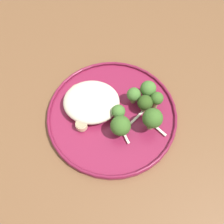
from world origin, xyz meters
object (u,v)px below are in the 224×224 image
Objects in this scene: seared_scallop_rear_pale at (87,93)px; broccoli_floret_rear_charred at (148,89)px; seared_scallop_large_seared at (82,124)px; seared_scallop_tiny_bay at (78,91)px; broccoli_floret_right_tilted at (121,126)px; seared_scallop_center_golden at (102,108)px; seared_scallop_on_noodles at (93,104)px; broccoli_floret_beside_noodles at (145,103)px; broccoli_floret_small_sprig at (152,119)px; broccoli_floret_center_pile at (134,95)px; broccoli_floret_near_rim at (118,112)px; seared_scallop_tilted_round at (104,97)px; broccoli_floret_tall_stalk at (157,99)px; dinner_plate at (112,114)px; seared_scallop_left_edge at (81,107)px.

broccoli_floret_rear_charred is (0.14, 0.00, 0.02)m from seared_scallop_rear_pale.
seared_scallop_large_seared reaches higher than seared_scallop_rear_pale.
seared_scallop_tiny_bay is 0.14m from broccoli_floret_right_tilted.
seared_scallop_tiny_bay is (-0.06, 0.04, -0.00)m from seared_scallop_center_golden.
seared_scallop_on_noodles is 0.12m from broccoli_floret_beside_noodles.
broccoli_floret_beside_noodles is (-0.01, 0.04, -0.01)m from broccoli_floret_small_sprig.
broccoli_floret_center_pile is (0.09, 0.02, 0.02)m from seared_scallop_on_noodles.
seared_scallop_large_seared is 0.08m from broccoli_floret_near_rim.
broccoli_floret_rear_charred is (0.01, 0.03, 0.00)m from broccoli_floret_beside_noodles.
broccoli_floret_rear_charred reaches higher than seared_scallop_on_noodles.
seared_scallop_tilted_round is 0.09m from broccoli_floret_beside_noodles.
broccoli_floret_tall_stalk reaches higher than seared_scallop_tilted_round.
broccoli_floret_tall_stalk is at bearing 41.50° from broccoli_floret_right_tilted.
broccoli_floret_rear_charred reaches higher than seared_scallop_rear_pale.
broccoli_floret_center_pile is (0.07, 0.03, 0.02)m from seared_scallop_center_golden.
seared_scallop_tiny_bay is 0.58× the size of broccoli_floret_right_tilted.
seared_scallop_rear_pale is 0.44× the size of broccoli_floret_right_tilted.
dinner_plate is 0.04m from broccoli_floret_near_rim.
seared_scallop_tilted_round reaches higher than seared_scallop_on_noodles.
seared_scallop_left_edge is at bearing 166.48° from broccoli_floret_small_sprig.
broccoli_floret_center_pile is (0.11, -0.01, 0.02)m from seared_scallop_rear_pale.
dinner_plate is 0.10m from seared_scallop_tiny_bay.
seared_scallop_tiny_bay reaches higher than seared_scallop_on_noodles.
seared_scallop_tiny_bay reaches higher than dinner_plate.
broccoli_floret_near_rim reaches higher than broccoli_floret_beside_noodles.
broccoli_floret_rear_charred is at bearing 1.13° from seared_scallop_rear_pale.
broccoli_floret_small_sprig reaches higher than seared_scallop_tiny_bay.
seared_scallop_left_edge and seared_scallop_center_golden have the same top height.
seared_scallop_tilted_round is at bearing -173.01° from broccoli_floret_rear_charred.
broccoli_floret_right_tilted is 1.17× the size of broccoli_floret_beside_noodles.
seared_scallop_rear_pale is 0.05m from seared_scallop_center_golden.
dinner_plate is 4.50× the size of broccoli_floret_small_sprig.
broccoli_floret_rear_charred reaches higher than broccoli_floret_beside_noodles.
seared_scallop_tilted_round is at bearing 174.00° from broccoli_floret_tall_stalk.
seared_scallop_large_seared is 0.80× the size of seared_scallop_center_golden.
broccoli_floret_right_tilted is at bearing -48.77° from seared_scallop_rear_pale.
seared_scallop_tilted_round is (0.00, 0.03, -0.00)m from seared_scallop_center_golden.
broccoli_floret_rear_charred is at bearing 22.61° from seared_scallop_center_golden.
seared_scallop_large_seared reaches higher than seared_scallop_tilted_round.
broccoli_floret_right_tilted reaches higher than seared_scallop_large_seared.
broccoli_floret_beside_noodles is 0.89× the size of broccoli_floret_rear_charred.
broccoli_floret_tall_stalk reaches higher than broccoli_floret_beside_noodles.
broccoli_floret_near_rim is (0.08, 0.02, 0.02)m from seared_scallop_large_seared.
seared_scallop_tilted_round is at bearing 124.79° from broccoli_floret_near_rim.
seared_scallop_tiny_bay is 0.18m from broccoli_floret_small_sprig.
seared_scallop_large_seared is at bearing -160.68° from broccoli_floret_beside_noodles.
broccoli_floret_right_tilted reaches higher than broccoli_floret_rear_charred.
broccoli_floret_center_pile reaches higher than seared_scallop_on_noodles.
broccoli_floret_rear_charred is (0.06, 0.09, 0.00)m from broccoli_floret_right_tilted.
seared_scallop_on_noodles is 1.18× the size of seared_scallop_large_seared.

